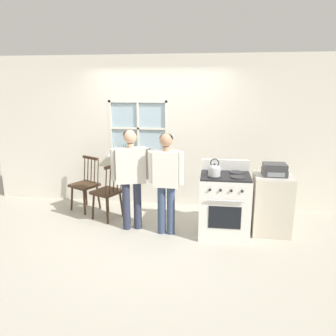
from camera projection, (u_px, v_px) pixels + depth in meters
name	position (u px, v px, depth m)	size (l,w,h in m)	color
ground_plane	(145.00, 235.00, 4.90)	(16.00, 16.00, 0.00)	#B2AD9E
wall_back	(161.00, 133.00, 5.91)	(6.40, 0.16, 2.70)	silver
chair_by_window	(108.00, 192.00, 5.42)	(0.54, 0.55, 0.95)	#3D2819
chair_near_wall	(85.00, 185.00, 5.81)	(0.56, 0.55, 0.95)	#3D2819
person_elderly_left	(131.00, 170.00, 4.90)	(0.60, 0.32, 1.55)	#2D3347
person_teen_center	(166.00, 175.00, 4.74)	(0.52, 0.22, 1.52)	#384766
stove	(224.00, 204.00, 4.82)	(0.72, 0.68, 1.08)	white
kettle	(214.00, 170.00, 4.58)	(0.21, 0.17, 0.25)	#B7B7BC
potted_plant	(125.00, 152.00, 6.00)	(0.16, 0.16, 0.24)	#42474C
side_counter	(271.00, 204.00, 4.88)	(0.55, 0.50, 0.90)	beige
stereo	(275.00, 170.00, 4.73)	(0.34, 0.29, 0.18)	#38383A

